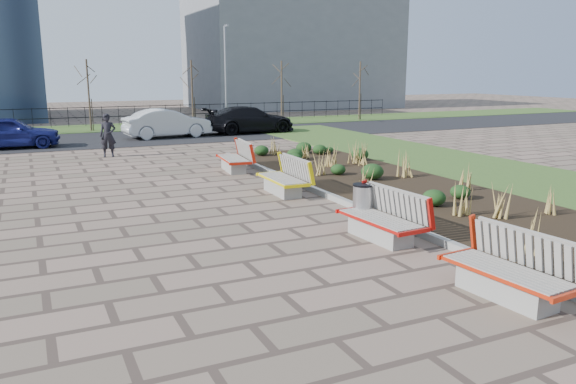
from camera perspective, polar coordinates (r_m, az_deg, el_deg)
name	(u,v)px	position (r m, az deg, el deg)	size (l,w,h in m)	color
ground	(282,294)	(8.86, -0.60, -10.33)	(120.00, 120.00, 0.00)	#7C6355
planting_bed	(411,193)	(16.09, 12.42, -0.08)	(4.50, 18.00, 0.10)	black
planting_curb	(339,200)	(14.81, 5.22, -0.80)	(0.16, 18.00, 0.15)	gray
grass_verge_near	(534,180)	(19.32, 23.71, 1.10)	(5.00, 38.00, 0.04)	#33511E
grass_verge_far	(89,129)	(35.77, -19.59, 6.09)	(80.00, 5.00, 0.04)	#33511E
road	(101,140)	(29.84, -18.42, 5.07)	(80.00, 7.00, 0.02)	black
bench_a	(507,267)	(9.13, 21.36, -7.15)	(0.90, 2.10, 1.00)	red
bench_b	(380,216)	(11.58, 9.34, -2.44)	(0.90, 2.10, 1.00)	red
bench_c	(282,177)	(15.70, -0.60, 1.58)	(0.90, 2.10, 1.00)	yellow
bench_d	(233,157)	(19.44, -5.58, 3.58)	(0.90, 2.10, 1.00)	red
litter_bin	(363,206)	(12.42, 7.60, -1.46)	(0.44, 0.44, 0.96)	#B2B2B7
pedestrian	(108,135)	(23.65, -17.84, 5.49)	(0.63, 0.42, 1.74)	black
car_blue	(9,132)	(27.87, -26.48, 5.45)	(1.69, 4.19, 1.43)	navy
car_silver	(167,123)	(29.86, -12.15, 6.85)	(1.55, 4.43, 1.46)	silver
car_black	(250,120)	(31.41, -3.91, 7.35)	(2.05, 5.04, 1.46)	black
tree_c	(89,95)	(34.15, -19.58, 9.24)	(1.40, 1.40, 4.00)	#4C3D2D
tree_d	(192,94)	(35.25, -9.71, 9.83)	(1.40, 1.40, 4.00)	#4C3D2D
tree_e	(282,92)	(37.30, -0.65, 10.12)	(1.40, 1.40, 4.00)	#4C3D2D
tree_f	(360,91)	(40.14, 7.30, 10.17)	(1.40, 1.40, 4.00)	#4C3D2D
lamp_east	(226,77)	(35.33, -6.36, 11.56)	(0.24, 0.60, 6.00)	gray
railing_fence	(85,116)	(37.21, -19.90, 7.24)	(44.00, 0.10, 1.20)	black
building_grey	(291,54)	(54.72, 0.30, 13.88)	(18.00, 12.00, 10.00)	slate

